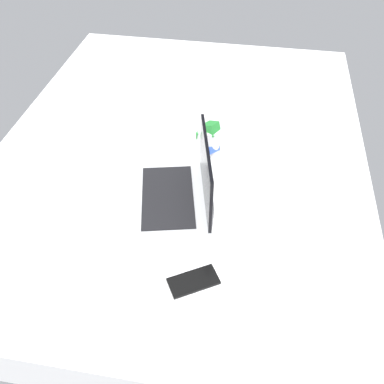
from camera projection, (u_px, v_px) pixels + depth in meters
bed_mattress at (182, 161)px, 165.82cm from camera, size 180.00×140.00×18.00cm
laptop at (181, 191)px, 134.55cm from camera, size 37.39×29.94×23.00cm
snack_cup at (209, 139)px, 151.64cm from camera, size 10.26×9.15×14.38cm
cell_phone at (193, 281)px, 114.69cm from camera, size 13.00×15.51×0.80cm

